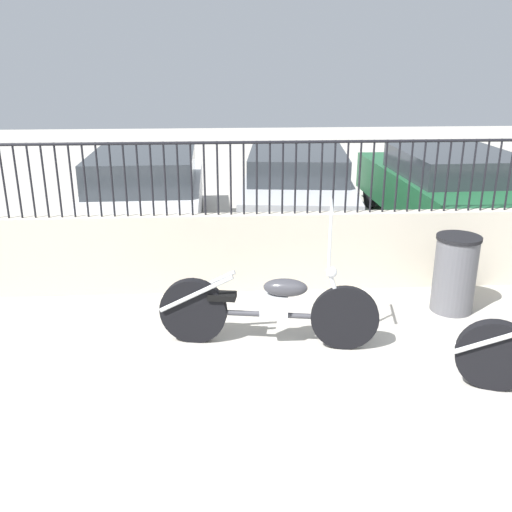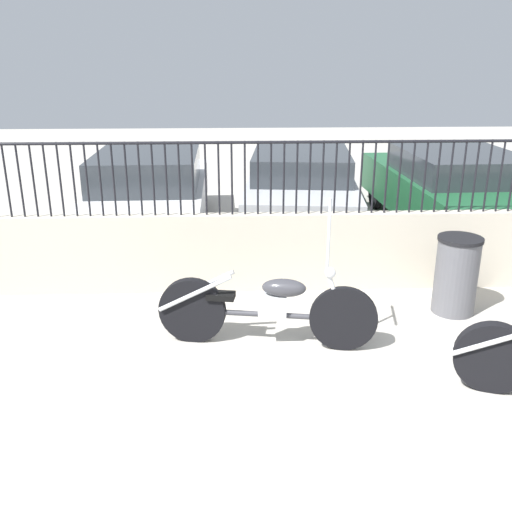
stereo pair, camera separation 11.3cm
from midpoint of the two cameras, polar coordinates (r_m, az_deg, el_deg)
ground_plane at (r=4.64m, az=13.10°, el=-18.31°), size 40.00×40.00×0.00m
low_wall at (r=7.16m, az=6.42°, el=0.52°), size 8.34×0.18×0.98m
fence_railing at (r=6.89m, az=6.74°, el=8.80°), size 8.34×0.04×0.88m
motorcycle_dark_grey at (r=5.74m, az=-0.44°, el=-5.13°), size 2.19×0.63×1.50m
trash_bin at (r=6.85m, az=18.82°, el=-1.68°), size 0.50×0.50×0.90m
car_white at (r=9.48m, az=-11.30°, el=6.17°), size 1.83×4.35×1.35m
car_silver at (r=9.90m, az=3.74°, el=7.01°), size 2.21×4.69×1.31m
car_green at (r=10.14m, az=18.30°, el=6.45°), size 2.00×4.59×1.33m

